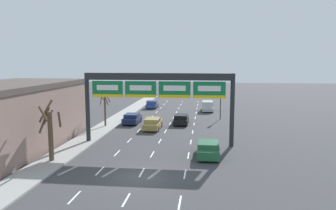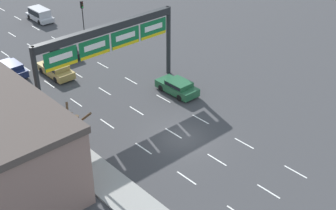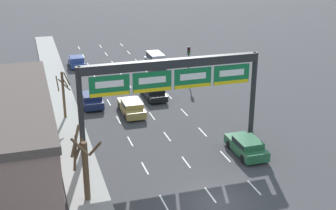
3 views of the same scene
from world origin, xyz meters
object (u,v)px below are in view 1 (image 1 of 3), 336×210
car_gold (153,123)px  traffic_light_near_gantry (221,99)px  car_green (208,148)px  tree_bare_second (50,130)px  car_navy (132,118)px  suv_silver (207,106)px  car_blue (152,104)px  sign_gantry (158,87)px  car_black (181,119)px  tree_bare_closest (105,106)px

car_gold → traffic_light_near_gantry: 12.05m
car_green → tree_bare_second: tree_bare_second is taller
car_navy → suv_silver: bearing=50.6°
car_gold → car_blue: bearing=99.6°
car_gold → tree_bare_second: size_ratio=0.94×
suv_silver → car_blue: suv_silver is taller
sign_gantry → traffic_light_near_gantry: bearing=65.7°
suv_silver → car_black: suv_silver is taller
sign_gantry → car_blue: sign_gantry is taller
car_blue → traffic_light_near_gantry: size_ratio=0.94×
car_blue → tree_bare_second: size_ratio=0.78×
traffic_light_near_gantry → sign_gantry: bearing=-114.3°
sign_gantry → traffic_light_near_gantry: sign_gantry is taller
car_gold → car_black: bearing=48.4°
car_green → car_blue: 31.31m
car_blue → tree_bare_closest: 18.26m
suv_silver → car_black: 12.73m
suv_silver → car_blue: size_ratio=1.17×
sign_gantry → tree_bare_second: sign_gantry is taller
car_gold → tree_bare_closest: 6.62m
car_gold → car_black: 4.95m
sign_gantry → tree_bare_second: (-8.12, -6.93, -3.10)m
car_gold → suv_silver: bearing=66.6°
sign_gantry → suv_silver: (5.16, 23.33, -4.89)m
car_navy → tree_bare_closest: (-2.91, -2.79, 1.95)m
car_green → car_blue: (-9.91, 29.69, 0.00)m
car_blue → car_navy: bearing=-91.1°
car_blue → tree_bare_closest: bearing=-100.2°
car_black → tree_bare_closest: size_ratio=0.98×
car_blue → sign_gantry: bearing=-79.4°
tree_bare_second → car_black: bearing=61.8°
tree_bare_second → car_navy: bearing=80.4°
car_green → car_blue: bearing=108.5°
car_green → tree_bare_second: bearing=-166.8°
sign_gantry → tree_bare_closest: size_ratio=3.29×
car_black → tree_bare_second: bearing=-118.2°
tree_bare_closest → car_gold: bearing=-5.1°
sign_gantry → car_navy: 12.98m
sign_gantry → car_blue: size_ratio=3.87×
sign_gantry → car_gold: (-1.74, 7.42, -5.08)m
car_black → tree_bare_second: tree_bare_second is taller
sign_gantry → traffic_light_near_gantry: (6.98, 15.42, -2.81)m
sign_gantry → suv_silver: sign_gantry is taller
suv_silver → traffic_light_near_gantry: (1.82, -7.91, 2.08)m
sign_gantry → car_gold: bearing=103.2°
suv_silver → tree_bare_closest: bearing=-130.7°
car_gold → car_blue: 18.69m
suv_silver → car_black: size_ratio=1.02×
car_black → car_blue: bearing=113.5°
car_black → tree_bare_closest: 10.28m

